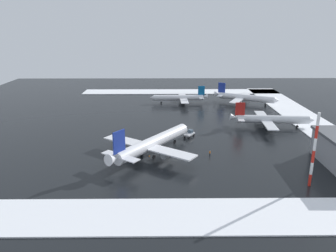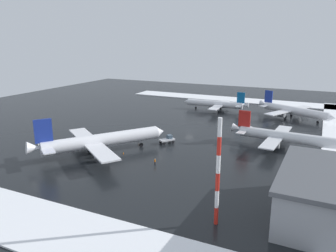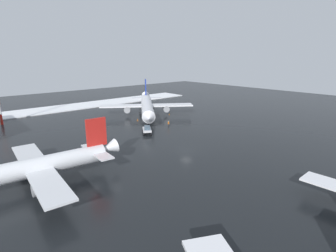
{
  "view_description": "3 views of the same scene",
  "coord_description": "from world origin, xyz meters",
  "px_view_note": "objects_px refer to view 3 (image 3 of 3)",
  "views": [
    {
      "loc": [
        -126.95,
        9.89,
        38.47
      ],
      "look_at": [
        -19.59,
        8.75,
        5.3
      ],
      "focal_mm": 35.0,
      "sensor_mm": 36.0,
      "label": 1
    },
    {
      "loc": [
        -102.63,
        -40.42,
        30.87
      ],
      "look_at": [
        -14.71,
        1.32,
        5.17
      ],
      "focal_mm": 35.0,
      "sensor_mm": 36.0,
      "label": 2
    },
    {
      "loc": [
        38.63,
        -39.79,
        20.29
      ],
      "look_at": [
        -12.28,
        5.41,
        2.14
      ],
      "focal_mm": 28.0,
      "sensor_mm": 36.0,
      "label": 3
    }
  ],
  "objects_px": {
    "traffic_cone_mid_line": "(169,114)",
    "traffic_cone_near_nose": "(138,120)",
    "ground_crew_near_tug": "(169,124)",
    "airplane_foreground_jet": "(147,106)",
    "airplane_parked_starboard": "(24,170)",
    "traffic_cone_wingtip_side": "(147,115)",
    "pushback_tug": "(147,129)",
    "ground_crew_beside_wing": "(99,122)"
  },
  "relations": [
    {
      "from": "traffic_cone_mid_line",
      "to": "traffic_cone_near_nose",
      "type": "bearing_deg",
      "value": -90.65
    },
    {
      "from": "ground_crew_near_tug",
      "to": "traffic_cone_mid_line",
      "type": "xyz_separation_m",
      "value": [
        -12.22,
        11.29,
        -0.7
      ]
    },
    {
      "from": "airplane_foreground_jet",
      "to": "traffic_cone_near_nose",
      "type": "bearing_deg",
      "value": -30.48
    },
    {
      "from": "airplane_foreground_jet",
      "to": "airplane_parked_starboard",
      "type": "relative_size",
      "value": 1.03
    },
    {
      "from": "traffic_cone_wingtip_side",
      "to": "traffic_cone_near_nose",
      "type": "bearing_deg",
      "value": -59.66
    },
    {
      "from": "pushback_tug",
      "to": "ground_crew_near_tug",
      "type": "bearing_deg",
      "value": 134.34
    },
    {
      "from": "pushback_tug",
      "to": "ground_crew_beside_wing",
      "type": "distance_m",
      "value": 18.5
    },
    {
      "from": "traffic_cone_wingtip_side",
      "to": "airplane_foreground_jet",
      "type": "bearing_deg",
      "value": -34.56
    },
    {
      "from": "airplane_parked_starboard",
      "to": "ground_crew_beside_wing",
      "type": "height_order",
      "value": "airplane_parked_starboard"
    },
    {
      "from": "airplane_foreground_jet",
      "to": "airplane_parked_starboard",
      "type": "height_order",
      "value": "airplane_foreground_jet"
    },
    {
      "from": "airplane_foreground_jet",
      "to": "ground_crew_beside_wing",
      "type": "xyz_separation_m",
      "value": [
        -1.0,
        -17.71,
        -2.88
      ]
    },
    {
      "from": "ground_crew_beside_wing",
      "to": "traffic_cone_wingtip_side",
      "type": "xyz_separation_m",
      "value": [
        -0.37,
        18.66,
        -0.7
      ]
    },
    {
      "from": "traffic_cone_near_nose",
      "to": "pushback_tug",
      "type": "bearing_deg",
      "value": -25.94
    },
    {
      "from": "airplane_parked_starboard",
      "to": "traffic_cone_wingtip_side",
      "type": "height_order",
      "value": "airplane_parked_starboard"
    },
    {
      "from": "ground_crew_near_tug",
      "to": "airplane_parked_starboard",
      "type": "bearing_deg",
      "value": -28.74
    },
    {
      "from": "ground_crew_near_tug",
      "to": "ground_crew_beside_wing",
      "type": "height_order",
      "value": "same"
    },
    {
      "from": "pushback_tug",
      "to": "traffic_cone_wingtip_side",
      "type": "relative_size",
      "value": 9.19
    },
    {
      "from": "ground_crew_beside_wing",
      "to": "traffic_cone_near_nose",
      "type": "height_order",
      "value": "ground_crew_beside_wing"
    },
    {
      "from": "airplane_foreground_jet",
      "to": "traffic_cone_mid_line",
      "type": "bearing_deg",
      "value": 106.17
    },
    {
      "from": "ground_crew_near_tug",
      "to": "traffic_cone_near_nose",
      "type": "xyz_separation_m",
      "value": [
        -12.38,
        -2.48,
        -0.7
      ]
    },
    {
      "from": "airplane_parked_starboard",
      "to": "traffic_cone_wingtip_side",
      "type": "relative_size",
      "value": 59.65
    },
    {
      "from": "airplane_foreground_jet",
      "to": "traffic_cone_wingtip_side",
      "type": "distance_m",
      "value": 3.95
    },
    {
      "from": "ground_crew_near_tug",
      "to": "ground_crew_beside_wing",
      "type": "distance_m",
      "value": 21.47
    },
    {
      "from": "ground_crew_near_tug",
      "to": "traffic_cone_near_nose",
      "type": "bearing_deg",
      "value": -124.87
    },
    {
      "from": "ground_crew_beside_wing",
      "to": "traffic_cone_near_nose",
      "type": "relative_size",
      "value": 3.11
    },
    {
      "from": "pushback_tug",
      "to": "traffic_cone_wingtip_side",
      "type": "distance_m",
      "value": 22.82
    },
    {
      "from": "airplane_parked_starboard",
      "to": "traffic_cone_near_nose",
      "type": "relative_size",
      "value": 59.65
    },
    {
      "from": "ground_crew_near_tug",
      "to": "ground_crew_beside_wing",
      "type": "xyz_separation_m",
      "value": [
        -16.0,
        -14.32,
        0.0
      ]
    },
    {
      "from": "traffic_cone_wingtip_side",
      "to": "traffic_cone_mid_line",
      "type": "bearing_deg",
      "value": 59.15
    },
    {
      "from": "ground_crew_near_tug",
      "to": "traffic_cone_near_nose",
      "type": "relative_size",
      "value": 3.11
    },
    {
      "from": "airplane_foreground_jet",
      "to": "pushback_tug",
      "type": "distance_m",
      "value": 21.28
    },
    {
      "from": "airplane_foreground_jet",
      "to": "traffic_cone_wingtip_side",
      "type": "xyz_separation_m",
      "value": [
        -1.38,
        0.95,
        -3.58
      ]
    },
    {
      "from": "traffic_cone_wingtip_side",
      "to": "ground_crew_near_tug",
      "type": "bearing_deg",
      "value": -14.85
    },
    {
      "from": "airplane_foreground_jet",
      "to": "ground_crew_beside_wing",
      "type": "height_order",
      "value": "airplane_foreground_jet"
    },
    {
      "from": "airplane_foreground_jet",
      "to": "traffic_cone_mid_line",
      "type": "xyz_separation_m",
      "value": [
        2.77,
        7.9,
        -3.58
      ]
    },
    {
      "from": "traffic_cone_near_nose",
      "to": "ground_crew_near_tug",
      "type": "bearing_deg",
      "value": 11.34
    },
    {
      "from": "traffic_cone_mid_line",
      "to": "ground_crew_near_tug",
      "type": "bearing_deg",
      "value": -42.73
    },
    {
      "from": "pushback_tug",
      "to": "traffic_cone_wingtip_side",
      "type": "height_order",
      "value": "pushback_tug"
    },
    {
      "from": "pushback_tug",
      "to": "airplane_parked_starboard",
      "type": "bearing_deg",
      "value": -37.43
    },
    {
      "from": "pushback_tug",
      "to": "ground_crew_near_tug",
      "type": "xyz_separation_m",
      "value": [
        -1.83,
        9.39,
        -0.31
      ]
    },
    {
      "from": "airplane_foreground_jet",
      "to": "ground_crew_beside_wing",
      "type": "distance_m",
      "value": 17.97
    },
    {
      "from": "airplane_foreground_jet",
      "to": "traffic_cone_near_nose",
      "type": "relative_size",
      "value": 61.5
    }
  ]
}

